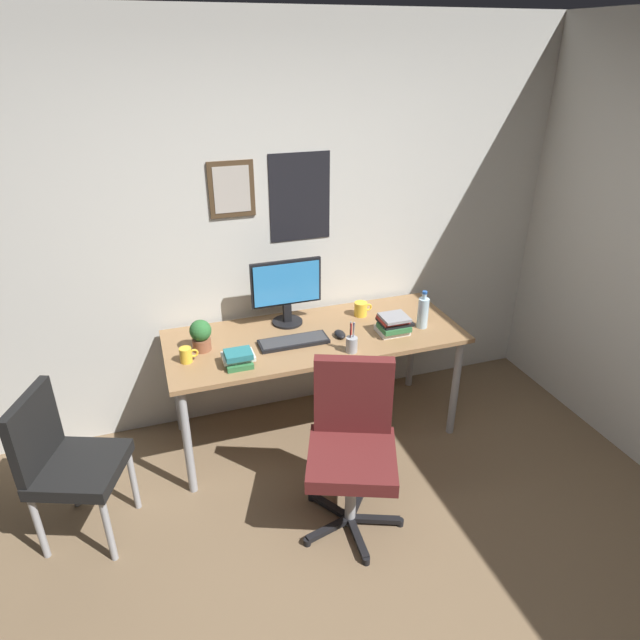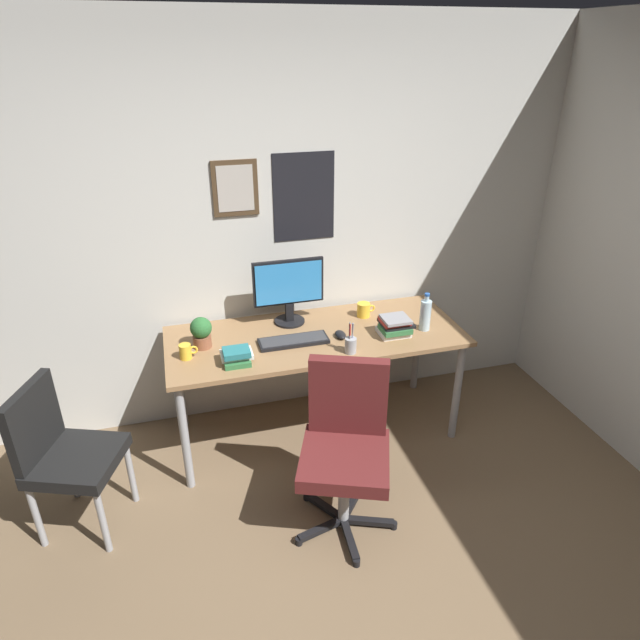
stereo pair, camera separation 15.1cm
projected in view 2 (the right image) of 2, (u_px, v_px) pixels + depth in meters
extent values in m
cube|color=silver|center=(258.00, 234.00, 3.59)|extent=(4.40, 0.08, 2.60)
cube|color=#4C3823|center=(235.00, 188.00, 3.38)|extent=(0.28, 0.02, 0.34)
cube|color=beige|center=(235.00, 189.00, 3.37)|extent=(0.22, 0.00, 0.28)
cube|color=black|center=(304.00, 197.00, 3.52)|extent=(0.40, 0.01, 0.56)
cube|color=#936D47|center=(316.00, 336.00, 3.51)|extent=(1.87, 0.75, 0.03)
cylinder|color=#9EA0A5|center=(185.00, 438.00, 3.20)|extent=(0.05, 0.05, 0.72)
cylinder|color=#9EA0A5|center=(457.00, 391.00, 3.63)|extent=(0.05, 0.05, 0.72)
cylinder|color=#9EA0A5|center=(179.00, 381.00, 3.74)|extent=(0.05, 0.05, 0.72)
cylinder|color=#9EA0A5|center=(417.00, 346.00, 4.16)|extent=(0.05, 0.05, 0.72)
cube|color=#591E1E|center=(345.00, 460.00, 2.89)|extent=(0.60, 0.60, 0.08)
cube|color=#591E1E|center=(348.00, 396.00, 2.95)|extent=(0.42, 0.22, 0.45)
cylinder|color=#9EA0A5|center=(344.00, 496.00, 3.00)|extent=(0.08, 0.08, 0.42)
cube|color=black|center=(368.00, 521.00, 3.06)|extent=(0.27, 0.14, 0.03)
cylinder|color=black|center=(394.00, 525.00, 3.06)|extent=(0.05, 0.05, 0.04)
cube|color=black|center=(352.00, 502.00, 3.19)|extent=(0.21, 0.24, 0.03)
cylinder|color=black|center=(361.00, 488.00, 3.31)|extent=(0.05, 0.05, 0.04)
cube|color=black|center=(324.00, 506.00, 3.16)|extent=(0.18, 0.26, 0.03)
cylinder|color=black|center=(307.00, 496.00, 3.25)|extent=(0.05, 0.05, 0.04)
cube|color=black|center=(321.00, 529.00, 3.02)|extent=(0.28, 0.11, 0.03)
cylinder|color=black|center=(299.00, 541.00, 2.96)|extent=(0.05, 0.05, 0.04)
cube|color=black|center=(350.00, 539.00, 2.96)|extent=(0.06, 0.28, 0.03)
cylinder|color=black|center=(356.00, 562.00, 2.84)|extent=(0.05, 0.05, 0.04)
cube|color=black|center=(77.00, 460.00, 2.91)|extent=(0.54, 0.54, 0.07)
cube|color=black|center=(33.00, 422.00, 2.83)|extent=(0.19, 0.39, 0.40)
cylinder|color=#9EA0A5|center=(103.00, 522.00, 2.84)|extent=(0.05, 0.05, 0.41)
cylinder|color=#9EA0A5|center=(131.00, 473.00, 3.17)|extent=(0.05, 0.05, 0.41)
cylinder|color=#9EA0A5|center=(37.00, 517.00, 2.88)|extent=(0.05, 0.05, 0.41)
cylinder|color=#9EA0A5|center=(71.00, 469.00, 3.20)|extent=(0.05, 0.05, 0.41)
cylinder|color=black|center=(290.00, 321.00, 3.66)|extent=(0.20, 0.20, 0.01)
cube|color=black|center=(289.00, 312.00, 3.63)|extent=(0.05, 0.04, 0.12)
cube|color=black|center=(288.00, 282.00, 3.54)|extent=(0.46, 0.02, 0.30)
cube|color=#338CD8|center=(289.00, 283.00, 3.52)|extent=(0.43, 0.00, 0.27)
cube|color=black|center=(294.00, 341.00, 3.41)|extent=(0.43, 0.15, 0.02)
cube|color=#38383A|center=(293.00, 339.00, 3.40)|extent=(0.41, 0.13, 0.00)
ellipsoid|color=black|center=(340.00, 335.00, 3.47)|extent=(0.06, 0.11, 0.04)
cylinder|color=silver|center=(425.00, 315.00, 3.52)|extent=(0.07, 0.07, 0.20)
cylinder|color=silver|center=(427.00, 298.00, 3.47)|extent=(0.03, 0.03, 0.04)
cylinder|color=#2659B2|center=(427.00, 295.00, 3.46)|extent=(0.03, 0.03, 0.01)
cylinder|color=yellow|center=(185.00, 352.00, 3.22)|extent=(0.07, 0.07, 0.09)
torus|color=yellow|center=(193.00, 350.00, 3.23)|extent=(0.05, 0.01, 0.05)
cylinder|color=yellow|center=(364.00, 310.00, 3.72)|extent=(0.09, 0.09, 0.10)
torus|color=yellow|center=(371.00, 308.00, 3.73)|extent=(0.05, 0.01, 0.05)
cylinder|color=brown|center=(202.00, 341.00, 3.35)|extent=(0.11, 0.11, 0.07)
sphere|color=#2D6B33|center=(201.00, 328.00, 3.31)|extent=(0.13, 0.13, 0.13)
ellipsoid|color=#287A38|center=(195.00, 324.00, 3.32)|extent=(0.07, 0.08, 0.02)
ellipsoid|color=#287A38|center=(206.00, 325.00, 3.34)|extent=(0.07, 0.08, 0.02)
ellipsoid|color=#287A38|center=(197.00, 331.00, 3.27)|extent=(0.08, 0.07, 0.02)
cylinder|color=#9EA0A5|center=(351.00, 345.00, 3.28)|extent=(0.07, 0.07, 0.09)
cylinder|color=#263FBF|center=(353.00, 333.00, 3.25)|extent=(0.01, 0.01, 0.13)
cylinder|color=red|center=(350.00, 334.00, 3.24)|extent=(0.01, 0.01, 0.13)
cylinder|color=black|center=(349.00, 334.00, 3.25)|extent=(0.01, 0.01, 0.13)
cylinder|color=#9EA0A5|center=(353.00, 333.00, 3.25)|extent=(0.01, 0.03, 0.14)
cylinder|color=#9EA0A5|center=(350.00, 333.00, 3.24)|extent=(0.01, 0.02, 0.14)
cube|color=silver|center=(393.00, 332.00, 3.50)|extent=(0.19, 0.16, 0.03)
cube|color=#33723F|center=(395.00, 329.00, 3.47)|extent=(0.18, 0.15, 0.03)
cube|color=black|center=(396.00, 323.00, 3.48)|extent=(0.20, 0.17, 0.02)
cube|color=#B22D28|center=(394.00, 321.00, 3.47)|extent=(0.17, 0.15, 0.02)
cube|color=gray|center=(396.00, 319.00, 3.44)|extent=(0.17, 0.16, 0.02)
cube|color=#33723F|center=(237.00, 361.00, 3.18)|extent=(0.15, 0.13, 0.03)
cube|color=silver|center=(237.00, 354.00, 3.19)|extent=(0.18, 0.13, 0.03)
cube|color=#26727A|center=(236.00, 352.00, 3.16)|extent=(0.15, 0.12, 0.03)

